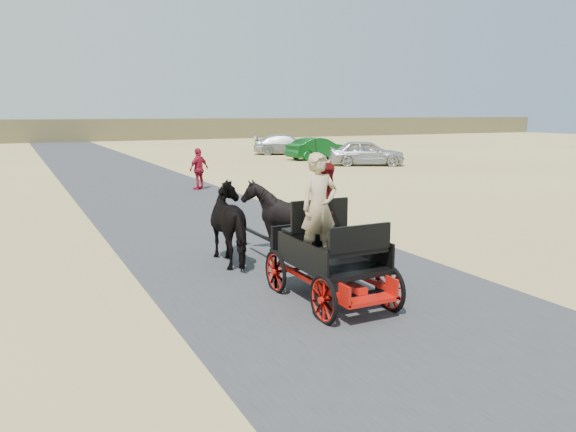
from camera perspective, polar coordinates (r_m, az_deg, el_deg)
name	(u,v)px	position (r m, az deg, el deg)	size (l,w,h in m)	color
ground	(441,351)	(8.05, 15.26, -13.06)	(140.00, 140.00, 0.00)	tan
road	(441,350)	(8.04, 15.26, -13.03)	(6.00, 140.00, 0.01)	#38383A
ridge_far	(57,130)	(67.66, -22.42, 8.06)	(140.00, 6.00, 2.40)	brown
carriage	(330,280)	(9.62, 4.28, -6.49)	(1.30, 2.40, 0.72)	black
horse_left	(235,224)	(11.90, -5.38, -0.78)	(0.91, 2.01, 1.70)	black
horse_right	(282,219)	(12.32, -0.61, -0.33)	(1.37, 1.54, 1.70)	black
driver_man	(319,207)	(9.27, 3.16, 0.89)	(0.66, 0.43, 1.80)	tan
passenger_woman	(328,207)	(10.01, 4.09, 0.94)	(0.77, 0.60, 1.58)	#660C0F
pedestrian	(199,169)	(23.46, -9.04, 4.74)	(1.01, 0.42, 1.73)	maroon
car_a	(366,153)	(34.20, 7.97, 6.38)	(1.81, 4.50, 1.53)	#B2B2B7
car_b	(318,149)	(38.37, 3.08, 6.86)	(1.55, 4.45, 1.47)	#0C4C19
car_c	(287,145)	(42.78, -0.14, 7.25)	(2.05, 5.05, 1.46)	#B2B2B7
car_d	(282,143)	(46.28, -0.61, 7.45)	(2.32, 5.03, 1.40)	silver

